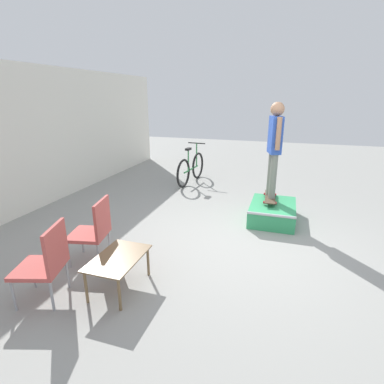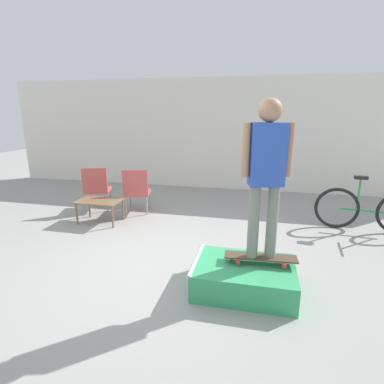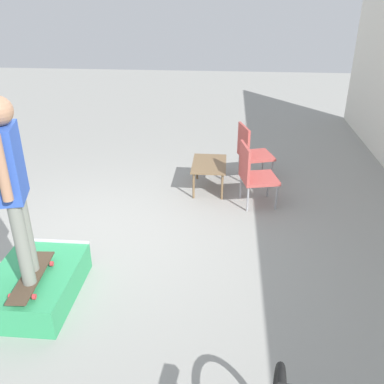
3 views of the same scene
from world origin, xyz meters
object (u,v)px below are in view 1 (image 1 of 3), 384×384
Objects in this scene: person_skater at (275,142)px; patio_chair_right at (94,228)px; patio_chair_left at (46,260)px; bicycle at (191,168)px; skate_ramp_box at (272,212)px; skateboard_on_ramp at (270,197)px; coffee_table at (118,261)px.

person_skater is 3.62m from patio_chair_right.
person_skater is 1.90× the size of patio_chair_left.
person_skater is at bearing 129.30° from patio_chair_left.
person_skater is at bearing -123.80° from bicycle.
skate_ramp_box is 0.68× the size of bicycle.
patio_chair_right reaches higher than skateboard_on_ramp.
person_skater is 1.02× the size of bicycle.
patio_chair_right is (0.49, 0.68, 0.14)m from coffee_table.
patio_chair_left is at bearing -174.91° from bicycle.
patio_chair_left is at bearing -12.62° from patio_chair_right.
skateboard_on_ramp is at bearing 22.99° from skate_ramp_box.
person_skater is at bearing -28.30° from coffee_table.
skateboard_on_ramp is 4.22m from patio_chair_left.
patio_chair_right is 4.46m from bicycle.
coffee_table is at bearing 136.00° from person_skater.
coffee_table is 0.85m from patio_chair_right.
skate_ramp_box is 1.37m from person_skater.
patio_chair_right is (-2.39, 2.42, 0.36)m from skate_ramp_box.
skateboard_on_ramp is 0.90× the size of patio_chair_right.
bicycle is (4.46, -0.04, -0.12)m from patio_chair_right.
coffee_table is (-3.07, 1.65, -1.13)m from person_skater.
bicycle is at bearing 7.36° from coffee_table.
patio_chair_right reaches higher than skate_ramp_box.
coffee_table is at bearing 148.07° from skateboard_on_ramp.
patio_chair_right is (0.93, -0.00, 0.00)m from patio_chair_left.
bicycle is at bearing 34.91° from person_skater.
skate_ramp_box is 1.40× the size of skateboard_on_ramp.
person_skater is 2.16× the size of coffee_table.
patio_chair_left is 5.40m from bicycle.
patio_chair_right is at bearing 134.17° from skateboard_on_ramp.
skate_ramp_box is at bearing -125.50° from bicycle.
bicycle reaches higher than patio_chair_left.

